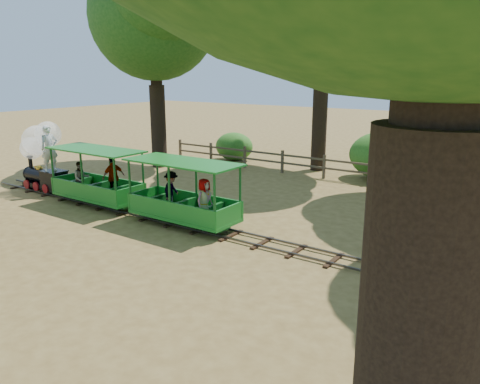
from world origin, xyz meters
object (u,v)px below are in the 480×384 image
Objects in this scene: fence at (347,168)px; carriage_front at (98,182)px; locomotive at (41,151)px; carriage_rear at (184,200)px.

carriage_front is at bearing -123.96° from fence.
locomotive is 7.02m from carriage_rear.
carriage_rear is at bearing -0.52° from locomotive.
carriage_front and carriage_rear have the same top height.
carriage_rear is (3.75, 0.02, -0.01)m from carriage_front.
locomotive is 0.77× the size of carriage_rear.
fence is (5.40, 8.02, -0.21)m from carriage_front.
carriage_rear reaches higher than fence.
carriage_front is at bearing -179.71° from carriage_rear.
locomotive reaches higher than fence.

